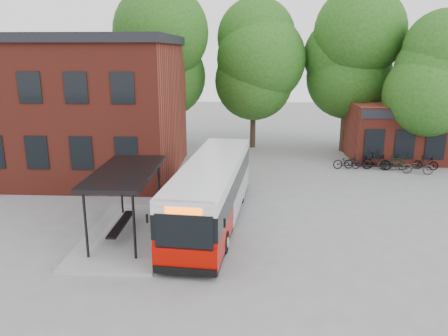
{
  "coord_description": "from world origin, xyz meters",
  "views": [
    {
      "loc": [
        0.43,
        -18.0,
        7.58
      ],
      "look_at": [
        -0.62,
        2.8,
        2.0
      ],
      "focal_mm": 35.0,
      "sensor_mm": 36.0,
      "label": 1
    }
  ],
  "objects_px": {
    "bicycle_2": "(358,162)",
    "bicycle_3": "(377,161)",
    "bicycle_4": "(391,163)",
    "bicycle_6": "(418,167)",
    "bicycle_5": "(395,163)",
    "bicycle_0": "(347,162)",
    "bus_shelter": "(127,203)",
    "city_bus": "(212,192)",
    "bicycle_7": "(426,163)"
  },
  "relations": [
    {
      "from": "bicycle_6",
      "to": "city_bus",
      "type": "bearing_deg",
      "value": 135.52
    },
    {
      "from": "bicycle_6",
      "to": "bicycle_3",
      "type": "bearing_deg",
      "value": 78.29
    },
    {
      "from": "bicycle_4",
      "to": "bicycle_7",
      "type": "xyz_separation_m",
      "value": [
        2.3,
        0.12,
        0.03
      ]
    },
    {
      "from": "bus_shelter",
      "to": "city_bus",
      "type": "xyz_separation_m",
      "value": [
        3.45,
        1.77,
        -0.05
      ]
    },
    {
      "from": "bicycle_0",
      "to": "bicycle_3",
      "type": "xyz_separation_m",
      "value": [
        1.9,
        -0.12,
        0.07
      ]
    },
    {
      "from": "bicycle_0",
      "to": "bicycle_4",
      "type": "bearing_deg",
      "value": -97.08
    },
    {
      "from": "city_bus",
      "to": "bicycle_5",
      "type": "height_order",
      "value": "city_bus"
    },
    {
      "from": "city_bus",
      "to": "bicycle_4",
      "type": "relative_size",
      "value": 6.74
    },
    {
      "from": "city_bus",
      "to": "bicycle_4",
      "type": "height_order",
      "value": "city_bus"
    },
    {
      "from": "bicycle_5",
      "to": "bicycle_3",
      "type": "bearing_deg",
      "value": 93.85
    },
    {
      "from": "bus_shelter",
      "to": "bicycle_3",
      "type": "bearing_deg",
      "value": 39.85
    },
    {
      "from": "city_bus",
      "to": "bicycle_5",
      "type": "relative_size",
      "value": 7.0
    },
    {
      "from": "bus_shelter",
      "to": "bicycle_5",
      "type": "height_order",
      "value": "bus_shelter"
    },
    {
      "from": "bicycle_5",
      "to": "bicycle_0",
      "type": "bearing_deg",
      "value": 92.24
    },
    {
      "from": "bicycle_3",
      "to": "bicycle_4",
      "type": "relative_size",
      "value": 1.13
    },
    {
      "from": "city_bus",
      "to": "bicycle_3",
      "type": "relative_size",
      "value": 5.95
    },
    {
      "from": "bicycle_3",
      "to": "bicycle_7",
      "type": "height_order",
      "value": "bicycle_3"
    },
    {
      "from": "bicycle_0",
      "to": "bicycle_4",
      "type": "height_order",
      "value": "bicycle_0"
    },
    {
      "from": "bicycle_5",
      "to": "bicycle_6",
      "type": "distance_m",
      "value": 1.45
    },
    {
      "from": "bus_shelter",
      "to": "bicycle_3",
      "type": "height_order",
      "value": "bus_shelter"
    },
    {
      "from": "bicycle_2",
      "to": "bicycle_6",
      "type": "height_order",
      "value": "bicycle_6"
    },
    {
      "from": "bicycle_0",
      "to": "bicycle_6",
      "type": "distance_m",
      "value": 4.34
    },
    {
      "from": "city_bus",
      "to": "bicycle_0",
      "type": "distance_m",
      "value": 12.75
    },
    {
      "from": "bicycle_4",
      "to": "bicycle_6",
      "type": "relative_size",
      "value": 0.87
    },
    {
      "from": "city_bus",
      "to": "bicycle_5",
      "type": "bearing_deg",
      "value": 45.69
    },
    {
      "from": "city_bus",
      "to": "bicycle_0",
      "type": "xyz_separation_m",
      "value": [
        8.24,
        9.69,
        -0.92
      ]
    },
    {
      "from": "bicycle_0",
      "to": "bicycle_7",
      "type": "distance_m",
      "value": 5.14
    },
    {
      "from": "bicycle_3",
      "to": "bicycle_7",
      "type": "distance_m",
      "value": 3.24
    },
    {
      "from": "bicycle_2",
      "to": "bicycle_7",
      "type": "distance_m",
      "value": 4.43
    },
    {
      "from": "bicycle_0",
      "to": "bicycle_3",
      "type": "relative_size",
      "value": 1.0
    },
    {
      "from": "bicycle_6",
      "to": "bicycle_7",
      "type": "height_order",
      "value": "bicycle_6"
    },
    {
      "from": "bicycle_2",
      "to": "bicycle_4",
      "type": "xyz_separation_m",
      "value": [
        2.12,
        -0.15,
        -0.03
      ]
    },
    {
      "from": "bicycle_6",
      "to": "bicycle_2",
      "type": "bearing_deg",
      "value": 82.85
    },
    {
      "from": "bicycle_7",
      "to": "bicycle_4",
      "type": "bearing_deg",
      "value": 109.63
    },
    {
      "from": "bicycle_5",
      "to": "bicycle_6",
      "type": "bearing_deg",
      "value": -125.19
    },
    {
      "from": "bicycle_0",
      "to": "bicycle_6",
      "type": "xyz_separation_m",
      "value": [
        4.21,
        -1.08,
        0.0
      ]
    },
    {
      "from": "bus_shelter",
      "to": "bicycle_4",
      "type": "relative_size",
      "value": 4.27
    },
    {
      "from": "bus_shelter",
      "to": "bicycle_3",
      "type": "distance_m",
      "value": 17.72
    },
    {
      "from": "bus_shelter",
      "to": "bicycle_2",
      "type": "distance_m",
      "value": 16.95
    },
    {
      "from": "bus_shelter",
      "to": "bicycle_0",
      "type": "xyz_separation_m",
      "value": [
        11.68,
        11.46,
        -0.96
      ]
    },
    {
      "from": "bicycle_2",
      "to": "bicycle_5",
      "type": "distance_m",
      "value": 2.39
    },
    {
      "from": "bicycle_0",
      "to": "bus_shelter",
      "type": "bearing_deg",
      "value": 129.29
    },
    {
      "from": "bicycle_5",
      "to": "bicycle_7",
      "type": "height_order",
      "value": "bicycle_5"
    },
    {
      "from": "city_bus",
      "to": "bicycle_3",
      "type": "bearing_deg",
      "value": 48.93
    },
    {
      "from": "bicycle_0",
      "to": "city_bus",
      "type": "bearing_deg",
      "value": 134.48
    },
    {
      "from": "bicycle_4",
      "to": "bicycle_6",
      "type": "bearing_deg",
      "value": -120.58
    },
    {
      "from": "bicycle_2",
      "to": "bicycle_5",
      "type": "xyz_separation_m",
      "value": [
        2.38,
        -0.2,
        0.01
      ]
    },
    {
      "from": "bicycle_2",
      "to": "bicycle_3",
      "type": "bearing_deg",
      "value": -95.28
    },
    {
      "from": "bicycle_3",
      "to": "bicycle_0",
      "type": "bearing_deg",
      "value": 103.08
    },
    {
      "from": "bicycle_4",
      "to": "bicycle_5",
      "type": "height_order",
      "value": "bicycle_5"
    }
  ]
}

